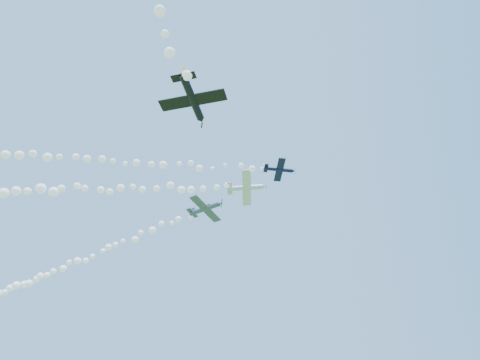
% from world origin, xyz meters
% --- Properties ---
extents(plane_white, '(8.12, 8.32, 2.78)m').
position_xyz_m(plane_white, '(3.51, 1.44, 54.01)').
color(plane_white, silver).
extents(smoke_trail_white, '(66.36, 15.96, 3.32)m').
position_xyz_m(smoke_trail_white, '(-32.00, -5.85, 53.69)').
color(smoke_trail_white, white).
extents(plane_navy, '(6.20, 6.58, 2.23)m').
position_xyz_m(plane_navy, '(10.64, -2.68, 53.73)').
color(plane_navy, black).
extents(smoke_trail_navy, '(64.79, 20.89, 2.50)m').
position_xyz_m(smoke_trail_navy, '(-23.48, -12.85, 53.53)').
color(smoke_trail_navy, white).
extents(plane_grey, '(7.46, 7.93, 2.75)m').
position_xyz_m(plane_grey, '(-3.47, -2.22, 47.09)').
color(plane_grey, '#3D4958').
extents(smoke_trail_grey, '(77.26, 30.57, 3.35)m').
position_xyz_m(smoke_trail_grey, '(-44.13, 12.95, 46.70)').
color(smoke_trail_grey, white).
extents(plane_black, '(7.18, 6.90, 1.88)m').
position_xyz_m(plane_black, '(4.58, -33.78, 36.12)').
color(plane_black, black).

